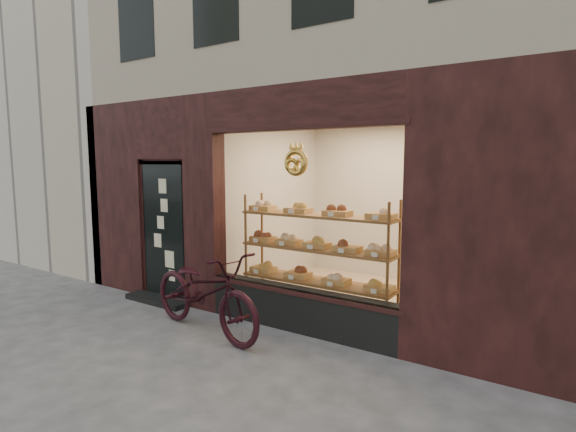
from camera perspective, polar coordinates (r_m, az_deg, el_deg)
The scene contains 4 objects.
ground at distance 4.80m, azimuth -18.07°, elevation -20.21°, with size 90.00×90.00×0.00m, color #4C4C4C.
neighbor_left at distance 15.50m, azimuth -25.07°, elevation 14.93°, with size 12.00×7.00×9.00m, color silver.
display_shelf at distance 6.08m, azimuth 3.69°, elevation -5.41°, with size 2.20×0.45×1.70m.
bicycle at distance 5.82m, azimuth -10.54°, elevation -9.43°, with size 0.71×2.04×1.07m, color black.
Camera 1 is at (3.41, -2.60, 2.16)m, focal length 28.00 mm.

